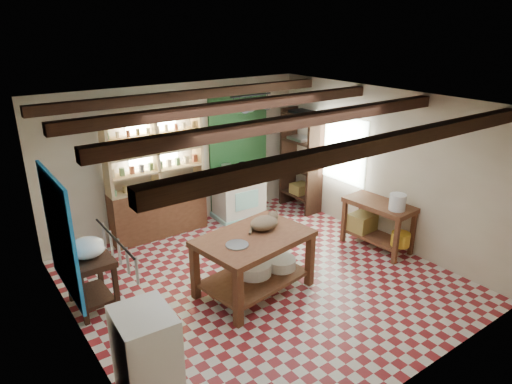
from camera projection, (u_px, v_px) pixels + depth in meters
floor at (262, 281)px, 6.72m from camera, size 5.00×5.00×0.02m
ceiling at (263, 104)px, 5.80m from camera, size 5.00×5.00×0.02m
wall_back at (180, 157)px, 8.15m from camera, size 5.00×0.04×2.60m
wall_front at (418, 277)px, 4.36m from camera, size 5.00×0.04×2.60m
wall_left at (76, 249)px, 4.89m from camera, size 0.04×5.00×2.60m
wall_right at (383, 167)px, 7.62m from camera, size 0.04×5.00×2.60m
ceiling_beams at (263, 113)px, 5.84m from camera, size 5.00×3.80×0.15m
blue_wall_patch at (60, 235)px, 5.66m from camera, size 0.04×1.40×1.60m
green_wall_patch at (239, 149)px, 8.83m from camera, size 1.30×0.04×2.30m
window_back at (152, 140)px, 7.72m from camera, size 0.90×0.02×0.80m
window_right at (339, 148)px, 8.34m from camera, size 0.02×1.30×1.20m
utensil_rail at (115, 250)px, 3.84m from camera, size 0.06×0.90×0.28m
pot_rack at (251, 104)px, 8.18m from camera, size 0.86×0.12×0.36m
shelving_unit at (156, 176)px, 7.78m from camera, size 1.70×0.34×2.20m
tall_rack at (301, 161)px, 8.97m from camera, size 0.40×0.86×2.00m
work_table at (254, 264)px, 6.32m from camera, size 1.65×1.23×0.86m
stove at (239, 195)px, 8.75m from camera, size 0.94×0.66×0.89m
prep_table at (92, 282)px, 5.99m from camera, size 0.52×0.76×0.76m
white_cabinet at (147, 355)px, 4.52m from camera, size 0.58×0.68×0.97m
right_counter at (377, 225)px, 7.56m from camera, size 0.65×1.18×0.82m
cat at (264, 223)px, 6.33m from camera, size 0.50×0.44×0.19m
steel_tray at (237, 245)px, 5.91m from camera, size 0.34×0.34×0.02m
basin_large at (254, 268)px, 6.43m from camera, size 0.57×0.57×0.17m
basin_small at (281, 263)px, 6.60m from camera, size 0.49×0.49×0.15m
kettle_left at (227, 170)px, 8.43m from camera, size 0.20×0.20×0.22m
kettle_right at (243, 168)px, 8.61m from camera, size 0.17×0.17×0.20m
enamel_bowl at (87, 248)px, 5.81m from camera, size 0.48×0.48×0.24m
white_bucket at (398, 202)px, 7.09m from camera, size 0.28×0.28×0.26m
wicker_basket at (363, 222)px, 7.79m from camera, size 0.45×0.37×0.30m
yellow_tub at (400, 239)px, 7.27m from camera, size 0.32×0.32×0.22m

